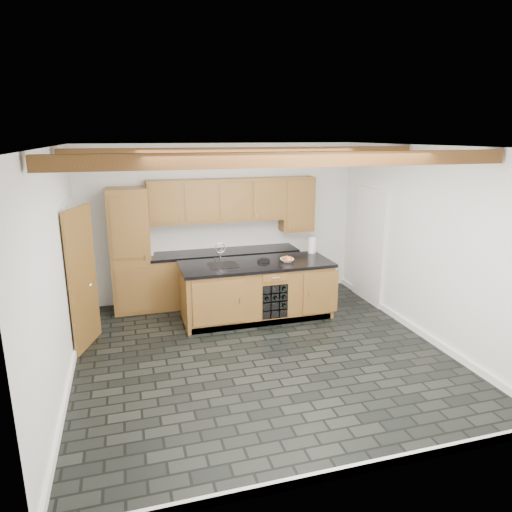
{
  "coord_description": "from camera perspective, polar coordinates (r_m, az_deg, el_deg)",
  "views": [
    {
      "loc": [
        -1.68,
        -5.54,
        2.94
      ],
      "look_at": [
        0.15,
        0.8,
        1.18
      ],
      "focal_mm": 32.0,
      "sensor_mm": 36.0,
      "label": 1
    }
  ],
  "objects": [
    {
      "name": "ground",
      "position": [
        6.49,
        0.67,
        -12.01
      ],
      "size": [
        5.0,
        5.0,
        0.0
      ],
      "primitive_type": "plane",
      "color": "black",
      "rests_on": "ground"
    },
    {
      "name": "room_shell",
      "position": [
        6.43,
        -1.38,
        2.22
      ],
      "size": [
        5.01,
        5.0,
        5.0
      ],
      "color": "white",
      "rests_on": "ground"
    },
    {
      "name": "back_cabinetry",
      "position": [
        8.12,
        -6.41,
        0.86
      ],
      "size": [
        3.65,
        0.62,
        2.2
      ],
      "color": "olive",
      "rests_on": "ground"
    },
    {
      "name": "island",
      "position": [
        7.52,
        0.1,
        -4.28
      ],
      "size": [
        2.48,
        0.96,
        0.93
      ],
      "color": "olive",
      "rests_on": "ground"
    },
    {
      "name": "faucet",
      "position": [
        7.29,
        -4.21,
        -0.84
      ],
      "size": [
        0.45,
        0.4,
        0.34
      ],
      "color": "black",
      "rests_on": "island"
    },
    {
      "name": "kitchen_scale",
      "position": [
        7.45,
        0.97,
        -0.51
      ],
      "size": [
        0.2,
        0.12,
        0.06
      ],
      "rotation": [
        0.0,
        0.0,
        -0.09
      ],
      "color": "black",
      "rests_on": "island"
    },
    {
      "name": "fruit_bowl",
      "position": [
        7.46,
        3.9,
        -0.53
      ],
      "size": [
        0.26,
        0.26,
        0.05
      ],
      "primitive_type": "imported",
      "rotation": [
        0.0,
        0.0,
        -0.21
      ],
      "color": "white",
      "rests_on": "island"
    },
    {
      "name": "fruit_cluster",
      "position": [
        7.45,
        3.9,
        -0.31
      ],
      "size": [
        0.16,
        0.17,
        0.07
      ],
      "color": "red",
      "rests_on": "fruit_bowl"
    },
    {
      "name": "paper_towel",
      "position": [
        8.04,
        7.03,
        1.33
      ],
      "size": [
        0.13,
        0.13,
        0.27
      ],
      "primitive_type": "cylinder",
      "color": "white",
      "rests_on": "island"
    },
    {
      "name": "mug",
      "position": [
        8.02,
        -12.92,
        0.33
      ],
      "size": [
        0.1,
        0.1,
        0.08
      ],
      "primitive_type": "imported",
      "rotation": [
        0.0,
        0.0,
        -0.19
      ],
      "color": "white",
      "rests_on": "back_cabinetry"
    }
  ]
}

